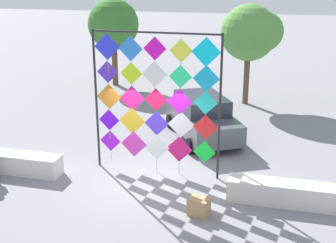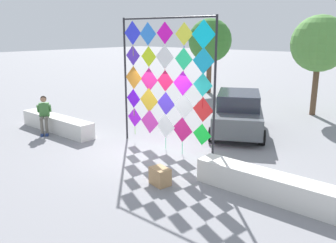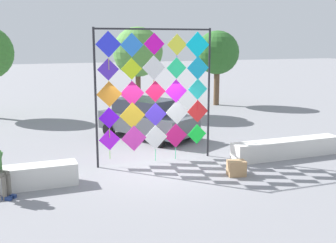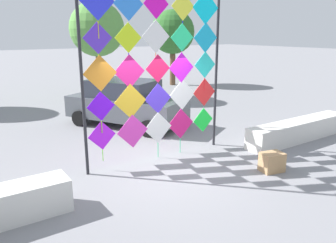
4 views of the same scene
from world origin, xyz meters
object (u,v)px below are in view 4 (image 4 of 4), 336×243
(cardboard_box_large, at_px, (272,162))
(tree_broadleaf, at_px, (173,33))
(tree_far_right, at_px, (99,29))
(parked_car, at_px, (126,102))
(kite_display_rack, at_px, (157,65))

(cardboard_box_large, relative_size, tree_broadleaf, 0.12)
(tree_far_right, height_order, tree_broadleaf, tree_far_right)
(tree_far_right, distance_m, tree_broadleaf, 5.56)
(parked_car, relative_size, cardboard_box_large, 8.55)
(kite_display_rack, xyz_separation_m, cardboard_box_large, (1.72, -2.20, -2.14))
(cardboard_box_large, bearing_deg, kite_display_rack, 127.96)
(kite_display_rack, relative_size, cardboard_box_large, 8.36)
(tree_far_right, bearing_deg, tree_broadleaf, 16.88)
(parked_car, bearing_deg, tree_far_right, 75.74)
(cardboard_box_large, distance_m, tree_far_right, 11.01)
(parked_car, relative_size, tree_broadleaf, 0.98)
(tree_far_right, bearing_deg, cardboard_box_large, -91.98)
(parked_car, height_order, tree_far_right, tree_far_right)
(parked_car, bearing_deg, kite_display_rack, -103.51)
(parked_car, distance_m, tree_broadleaf, 9.66)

